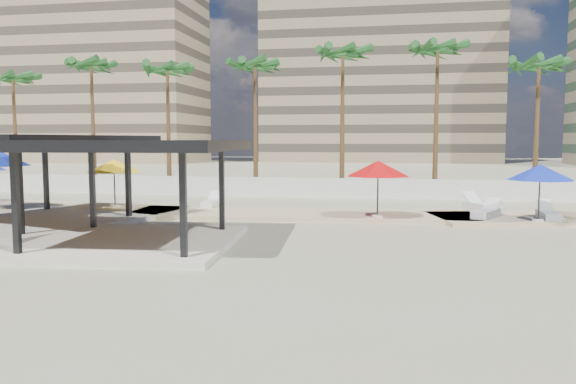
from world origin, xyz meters
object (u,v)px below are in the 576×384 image
lounger_a (211,203)px  lounger_c (481,206)px  lounger_d (548,215)px  umbrella_c (378,169)px  lounger_b (487,213)px  pavilion_central (131,183)px  pavilion_west (34,172)px

lounger_a → lounger_c: size_ratio=0.82×
lounger_d → umbrella_c: bearing=98.7°
lounger_b → lounger_d: bearing=-62.2°
umbrella_c → lounger_a: umbrella_c is taller
lounger_c → lounger_d: bearing=-163.2°
lounger_b → lounger_c: bearing=25.3°
pavilion_central → lounger_d: bearing=23.5°
lounger_b → pavilion_central: bearing=150.8°
pavilion_west → lounger_b: size_ratio=4.31×
pavilion_west → lounger_c: bearing=37.6°
umbrella_c → lounger_d: (7.25, 1.03, -1.97)m
lounger_c → lounger_a: bearing=64.1°
pavilion_west → lounger_c: size_ratio=4.00×
lounger_d → lounger_c: bearing=45.7°
lounger_c → lounger_d: size_ratio=1.16×
pavilion_west → umbrella_c: size_ratio=2.50×
lounger_b → lounger_c: lounger_c is taller
pavilion_west → lounger_a: 8.68m
umbrella_c → lounger_a: size_ratio=1.95×
pavilion_central → pavilion_west: (-6.15, 3.71, 0.12)m
pavilion_central → pavilion_west: size_ratio=0.81×
lounger_d → pavilion_central: bearing=118.7°
lounger_a → umbrella_c: bearing=-110.3°
lounger_a → pavilion_central: bearing=-178.5°
lounger_a → lounger_d: 15.88m
umbrella_c → lounger_a: bearing=161.1°
pavilion_west → lounger_b: bearing=31.1°
lounger_b → lounger_d: 2.54m
lounger_c → pavilion_central: bearing=101.2°
lounger_a → lounger_b: lounger_b is taller
pavilion_central → lounger_b: bearing=28.0°
pavilion_central → lounger_b: 15.22m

